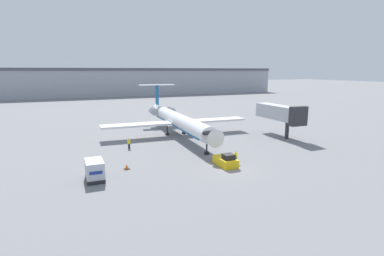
{
  "coord_description": "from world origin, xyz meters",
  "views": [
    {
      "loc": [
        -18.65,
        -31.57,
        12.28
      ],
      "look_at": [
        0.0,
        12.38,
        3.07
      ],
      "focal_mm": 28.0,
      "sensor_mm": 36.0,
      "label": 1
    }
  ],
  "objects_px": {
    "pushback_tug": "(225,161)",
    "traffic_cone_left": "(127,167)",
    "airplane_main": "(177,120)",
    "worker_near_tug": "(236,157)",
    "jet_bridge": "(280,113)",
    "worker_by_wing": "(129,143)",
    "luggage_cart": "(95,170)"
  },
  "relations": [
    {
      "from": "luggage_cart",
      "to": "traffic_cone_left",
      "type": "distance_m",
      "value": 4.74
    },
    {
      "from": "worker_near_tug",
      "to": "worker_by_wing",
      "type": "relative_size",
      "value": 0.97
    },
    {
      "from": "worker_by_wing",
      "to": "traffic_cone_left",
      "type": "height_order",
      "value": "worker_by_wing"
    },
    {
      "from": "pushback_tug",
      "to": "traffic_cone_left",
      "type": "relative_size",
      "value": 5.19
    },
    {
      "from": "worker_near_tug",
      "to": "traffic_cone_left",
      "type": "distance_m",
      "value": 14.37
    },
    {
      "from": "luggage_cart",
      "to": "worker_near_tug",
      "type": "relative_size",
      "value": 2.04
    },
    {
      "from": "airplane_main",
      "to": "worker_near_tug",
      "type": "bearing_deg",
      "value": -86.43
    },
    {
      "from": "airplane_main",
      "to": "worker_near_tug",
      "type": "xyz_separation_m",
      "value": [
        1.21,
        -19.44,
        -2.21
      ]
    },
    {
      "from": "worker_by_wing",
      "to": "traffic_cone_left",
      "type": "relative_size",
      "value": 2.34
    },
    {
      "from": "worker_by_wing",
      "to": "traffic_cone_left",
      "type": "distance_m",
      "value": 10.29
    },
    {
      "from": "airplane_main",
      "to": "jet_bridge",
      "type": "height_order",
      "value": "airplane_main"
    },
    {
      "from": "airplane_main",
      "to": "jet_bridge",
      "type": "relative_size",
      "value": 2.97
    },
    {
      "from": "airplane_main",
      "to": "luggage_cart",
      "type": "height_order",
      "value": "airplane_main"
    },
    {
      "from": "pushback_tug",
      "to": "worker_near_tug",
      "type": "bearing_deg",
      "value": 15.09
    },
    {
      "from": "traffic_cone_left",
      "to": "worker_by_wing",
      "type": "bearing_deg",
      "value": 76.95
    },
    {
      "from": "pushback_tug",
      "to": "luggage_cart",
      "type": "bearing_deg",
      "value": 175.43
    },
    {
      "from": "pushback_tug",
      "to": "traffic_cone_left",
      "type": "distance_m",
      "value": 12.72
    },
    {
      "from": "airplane_main",
      "to": "worker_by_wing",
      "type": "xyz_separation_m",
      "value": [
        -10.48,
        -6.29,
        -2.18
      ]
    },
    {
      "from": "worker_by_wing",
      "to": "luggage_cart",
      "type": "bearing_deg",
      "value": -117.24
    },
    {
      "from": "traffic_cone_left",
      "to": "jet_bridge",
      "type": "xyz_separation_m",
      "value": [
        30.38,
        8.08,
        4.15
      ]
    },
    {
      "from": "luggage_cart",
      "to": "worker_near_tug",
      "type": "xyz_separation_m",
      "value": [
        18.04,
        -0.8,
        -0.29
      ]
    },
    {
      "from": "pushback_tug",
      "to": "jet_bridge",
      "type": "relative_size",
      "value": 0.33
    },
    {
      "from": "jet_bridge",
      "to": "worker_near_tug",
      "type": "bearing_deg",
      "value": -145.58
    },
    {
      "from": "pushback_tug",
      "to": "traffic_cone_left",
      "type": "xyz_separation_m",
      "value": [
        -12.19,
        3.63,
        -0.36
      ]
    },
    {
      "from": "airplane_main",
      "to": "traffic_cone_left",
      "type": "height_order",
      "value": "airplane_main"
    },
    {
      "from": "airplane_main",
      "to": "luggage_cart",
      "type": "relative_size",
      "value": 9.92
    },
    {
      "from": "luggage_cart",
      "to": "jet_bridge",
      "type": "bearing_deg",
      "value": 16.84
    },
    {
      "from": "airplane_main",
      "to": "pushback_tug",
      "type": "bearing_deg",
      "value": -91.75
    },
    {
      "from": "worker_near_tug",
      "to": "worker_by_wing",
      "type": "distance_m",
      "value": 17.59
    },
    {
      "from": "pushback_tug",
      "to": "jet_bridge",
      "type": "xyz_separation_m",
      "value": [
        18.2,
        11.71,
        3.79
      ]
    },
    {
      "from": "jet_bridge",
      "to": "luggage_cart",
      "type": "bearing_deg",
      "value": -163.16
    },
    {
      "from": "worker_near_tug",
      "to": "luggage_cart",
      "type": "bearing_deg",
      "value": 177.45
    }
  ]
}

